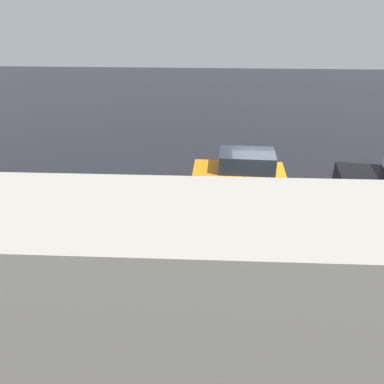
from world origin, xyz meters
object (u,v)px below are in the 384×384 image
(moving_hatchback, at_px, (240,174))
(pedestrian, at_px, (133,216))
(fire_hydrant, at_px, (158,219))
(sign_post, at_px, (139,212))

(moving_hatchback, distance_m, pedestrian, 5.16)
(pedestrian, bearing_deg, fire_hydrant, -162.41)
(fire_hydrant, xyz_separation_m, pedestrian, (0.89, 0.28, 0.28))
(sign_post, bearing_deg, fire_hydrant, -105.61)
(moving_hatchback, xyz_separation_m, pedestrian, (4.18, 3.00, -0.34))
(sign_post, bearing_deg, pedestrian, -67.32)
(moving_hatchback, relative_size, fire_hydrant, 4.94)
(fire_hydrant, bearing_deg, moving_hatchback, -140.50)
(pedestrian, xyz_separation_m, sign_post, (-0.48, 1.16, 0.90))
(fire_hydrant, height_order, sign_post, sign_post)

